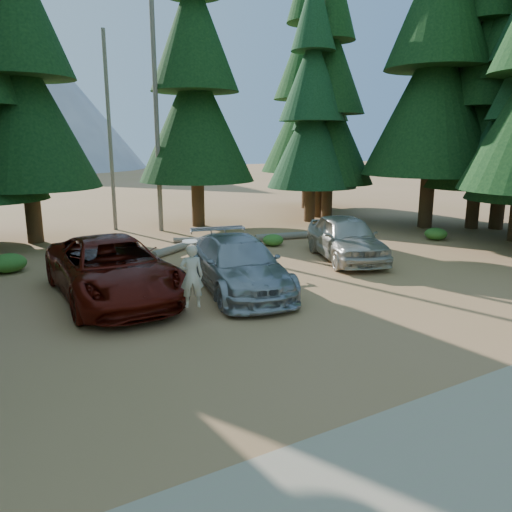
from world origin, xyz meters
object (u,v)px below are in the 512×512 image
object	(u,v)px
frisbee_player	(192,275)
log_mid	(206,240)
red_pickup	(112,269)
log_left	(187,245)
silver_minivan_center	(239,265)
log_right	(305,235)
silver_minivan_right	(346,238)

from	to	relation	value
frisbee_player	log_mid	xyz separation A→B (m)	(4.89, 9.92, -1.27)
red_pickup	frisbee_player	world-z (taller)	frisbee_player
log_left	log_mid	size ratio (longest dim) A/B	1.56
silver_minivan_center	log_right	size ratio (longest dim) A/B	1.12
log_mid	log_right	bearing A→B (deg)	5.57
silver_minivan_center	silver_minivan_right	size ratio (longest dim) A/B	1.10
frisbee_player	log_left	world-z (taller)	frisbee_player
red_pickup	log_left	distance (m)	7.22
frisbee_player	log_mid	distance (m)	11.14
red_pickup	silver_minivan_center	xyz separation A→B (m)	(3.64, -1.20, -0.08)
red_pickup	log_mid	world-z (taller)	red_pickup
log_mid	log_right	size ratio (longest dim) A/B	0.58
log_left	log_right	distance (m)	5.96
log_mid	log_right	world-z (taller)	log_right
log_left	frisbee_player	bearing A→B (deg)	-144.93
silver_minivan_right	frisbee_player	bearing A→B (deg)	-134.03
silver_minivan_right	log_left	size ratio (longest dim) A/B	1.12
red_pickup	log_mid	bearing A→B (deg)	47.06
log_right	log_left	bearing A→B (deg)	-175.58
log_mid	log_right	xyz separation A→B (m)	(4.61, -1.49, 0.04)
frisbee_player	log_left	bearing A→B (deg)	-93.06
silver_minivan_center	log_mid	world-z (taller)	silver_minivan_center
red_pickup	log_mid	size ratio (longest dim) A/B	2.19
red_pickup	silver_minivan_right	size ratio (longest dim) A/B	1.26
log_left	silver_minivan_right	bearing A→B (deg)	-81.05
silver_minivan_center	log_left	world-z (taller)	silver_minivan_center
red_pickup	frisbee_player	bearing A→B (deg)	-73.51
log_mid	silver_minivan_right	bearing A→B (deg)	-37.25
silver_minivan_right	log_right	world-z (taller)	silver_minivan_right
silver_minivan_right	log_left	distance (m)	6.97
frisbee_player	log_right	xyz separation A→B (m)	(9.50, 8.43, -1.23)
silver_minivan_right	log_mid	bearing A→B (deg)	139.71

